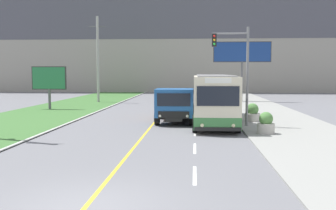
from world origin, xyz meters
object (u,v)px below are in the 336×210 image
at_px(utility_pole_far, 98,59).
at_px(billboard_small, 49,79).
at_px(planter_round_near, 266,124).
at_px(city_bus, 213,98).
at_px(traffic_light_mast, 237,64).
at_px(billboard_large, 242,54).
at_px(planter_round_second, 252,113).
at_px(dump_truck, 175,105).

distance_m(utility_pole_far, billboard_small, 9.45).
bearing_deg(planter_round_near, billboard_small, 141.41).
distance_m(city_bus, traffic_light_mast, 3.41).
xyz_separation_m(billboard_large, billboard_small, (-18.75, -10.93, -2.76)).
distance_m(city_bus, billboard_large, 20.19).
bearing_deg(traffic_light_mast, billboard_small, 146.50).
bearing_deg(traffic_light_mast, billboard_large, 82.55).
bearing_deg(billboard_small, planter_round_second, -25.61).
bearing_deg(planter_round_near, planter_round_second, 89.35).
relative_size(billboard_large, planter_round_second, 5.68).
distance_m(billboard_large, billboard_small, 21.87).
relative_size(utility_pole_far, planter_round_near, 8.22).
distance_m(utility_pole_far, billboard_large, 16.55).
bearing_deg(city_bus, traffic_light_mast, -56.86).
bearing_deg(city_bus, planter_round_near, -63.50).
bearing_deg(planter_round_near, dump_truck, 137.62).
height_order(billboard_small, planter_round_second, billboard_small).
height_order(traffic_light_mast, planter_round_second, traffic_light_mast).
bearing_deg(billboard_large, billboard_small, -149.75).
bearing_deg(billboard_large, traffic_light_mast, -97.45).
relative_size(billboard_large, billboard_small, 1.76).
relative_size(city_bus, utility_pole_far, 1.22).
height_order(dump_truck, planter_round_near, dump_truck).
height_order(city_bus, dump_truck, city_bus).
bearing_deg(planter_round_second, billboard_small, 154.39).
bearing_deg(billboard_large, dump_truck, -108.63).
bearing_deg(billboard_large, planter_round_second, -94.45).
xyz_separation_m(city_bus, planter_round_second, (2.70, 0.16, -1.02)).
bearing_deg(planter_round_second, dump_truck, -172.02).
distance_m(dump_truck, utility_pole_far, 20.68).
bearing_deg(utility_pole_far, billboard_large, 7.08).
height_order(traffic_light_mast, planter_round_near, traffic_light_mast).
bearing_deg(utility_pole_far, planter_round_second, -49.02).
height_order(dump_truck, traffic_light_mast, traffic_light_mast).
distance_m(dump_truck, billboard_small, 15.10).
bearing_deg(utility_pole_far, dump_truck, -61.57).
xyz_separation_m(traffic_light_mast, billboard_small, (-15.94, 10.55, -1.17)).
xyz_separation_m(planter_round_near, planter_round_second, (0.06, 5.44, 0.01)).
bearing_deg(dump_truck, planter_round_near, -42.38).
relative_size(dump_truck, planter_round_near, 5.20).
height_order(utility_pole_far, traffic_light_mast, utility_pole_far).
height_order(utility_pole_far, billboard_small, utility_pole_far).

